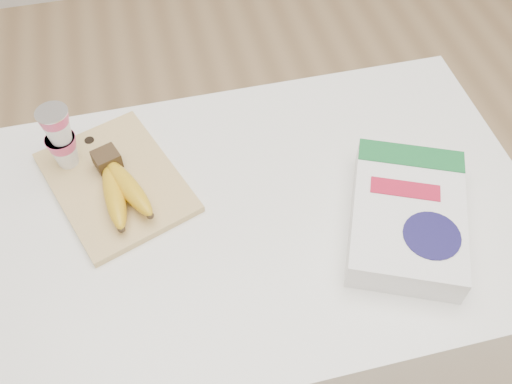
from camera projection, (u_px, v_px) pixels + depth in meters
table at (267, 300)px, 1.40m from camera, size 1.03×0.68×0.77m
cutting_board at (116, 182)px, 1.13m from camera, size 0.32×0.37×0.02m
bananas at (120, 187)px, 1.08m from camera, size 0.12×0.21×0.06m
yogurt_stack at (60, 136)px, 1.09m from camera, size 0.06×0.06×0.14m
cereal_box at (407, 216)px, 1.05m from camera, size 0.30×0.35×0.07m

